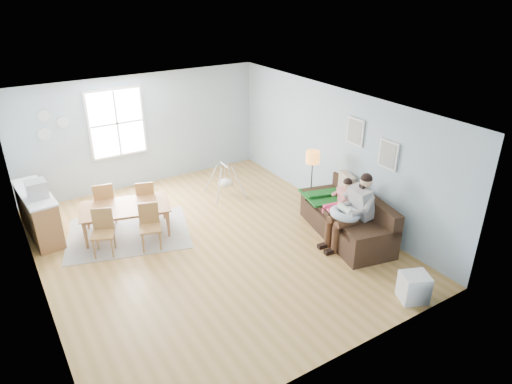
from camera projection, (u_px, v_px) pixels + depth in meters
room at (205, 124)px, 7.82m from camera, size 8.40×9.40×3.90m
window at (117, 123)px, 10.51m from camera, size 1.32×0.08×1.62m
pictures at (371, 143)px, 8.68m from camera, size 0.05×1.34×0.74m
wall_plates at (50, 125)px, 9.77m from camera, size 0.67×0.02×0.66m
sofa at (349, 221)px, 9.06m from camera, size 1.40×2.38×0.90m
green_throw at (328, 195)px, 9.56m from camera, size 1.19×1.08×0.04m
beige_pillow at (347, 185)px, 9.42m from camera, size 0.29×0.53×0.51m
father at (353, 209)px, 8.55m from camera, size 1.05×0.52×1.45m
nursing_pillow at (345, 214)px, 8.53m from camera, size 0.74×0.73×0.24m
infant at (344, 209)px, 8.53m from camera, size 0.15×0.39×0.14m
toddler at (342, 197)px, 9.03m from camera, size 0.61×0.35×0.93m
floor_lamp at (313, 162)px, 9.53m from camera, size 0.29×0.29×1.44m
storage_cube at (413, 287)px, 7.26m from camera, size 0.54×0.51×0.47m
rug at (129, 233)px, 9.24m from camera, size 2.79×2.41×0.01m
dining_table at (127, 220)px, 9.11m from camera, size 1.91×1.37×0.60m
chair_sw at (103, 229)px, 8.42m from camera, size 0.52×0.52×0.88m
chair_se at (150, 223)px, 8.62m from camera, size 0.50×0.50×0.88m
chair_nw at (104, 200)px, 9.42m from camera, size 0.49×0.49×0.92m
chair_ne at (146, 197)px, 9.65m from camera, size 0.50×0.50×0.87m
counter at (38, 213)px, 9.01m from camera, size 0.64×1.74×0.96m
monitor at (37, 189)px, 8.51m from camera, size 0.37×0.35×0.33m
baby_swing at (225, 182)px, 10.66m from camera, size 0.84×0.86×0.80m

